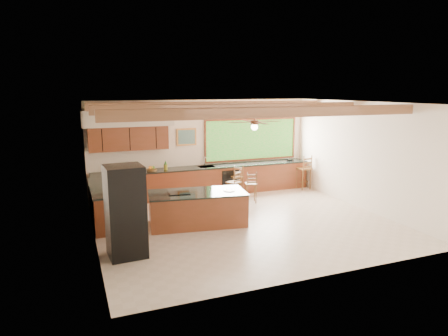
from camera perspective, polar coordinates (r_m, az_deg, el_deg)
name	(u,v)px	position (r m, az deg, el deg)	size (l,w,h in m)	color
ground	(244,222)	(10.23, 2.86, -7.75)	(7.20, 7.20, 0.00)	beige
room_shell	(228,133)	(10.28, 0.62, 5.01)	(7.27, 6.54, 3.02)	white
counter_run	(185,185)	(12.12, -5.57, -2.50)	(7.12, 3.10, 1.23)	brown
island	(197,208)	(9.98, -3.82, -5.75)	(2.51, 1.45, 0.85)	brown
refrigerator	(125,212)	(8.21, -13.91, -6.05)	(0.77, 0.75, 1.86)	black
bar_stool_a	(234,183)	(11.85, 1.50, -2.17)	(0.47, 0.47, 0.98)	brown
bar_stool_b	(238,178)	(12.52, 1.98, -1.38)	(0.40, 0.40, 1.01)	brown
bar_stool_c	(252,184)	(11.81, 3.98, -2.36)	(0.42, 0.42, 0.95)	brown
bar_stool_d	(305,169)	(13.63, 11.46, -0.17)	(0.46, 0.46, 1.17)	brown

